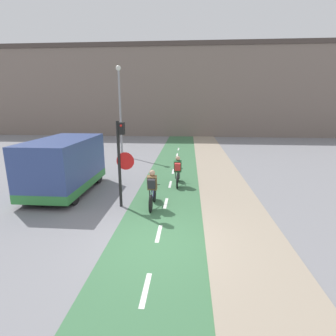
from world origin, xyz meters
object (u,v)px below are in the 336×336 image
at_px(cyclist_near, 152,190).
at_px(cyclist_far, 178,171).
at_px(traffic_light_pole, 121,155).
at_px(van, 65,166).
at_px(street_lamp_far, 120,102).

distance_m(cyclist_near, cyclist_far, 2.95).
distance_m(traffic_light_pole, cyclist_near, 1.76).
bearing_deg(van, street_lamp_far, 86.73).
relative_size(cyclist_far, van, 0.37).
height_order(street_lamp_far, van, street_lamp_far).
bearing_deg(street_lamp_far, van, -93.27).
xyz_separation_m(traffic_light_pole, cyclist_near, (1.15, 0.02, -1.33)).
relative_size(street_lamp_far, cyclist_far, 3.87).
relative_size(traffic_light_pole, cyclist_far, 1.98).
height_order(traffic_light_pole, van, traffic_light_pole).
relative_size(street_lamp_far, cyclist_near, 3.79).
distance_m(traffic_light_pole, street_lamp_far, 10.22).
height_order(street_lamp_far, cyclist_near, street_lamp_far).
bearing_deg(van, cyclist_far, 15.41).
distance_m(cyclist_near, van, 4.40).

